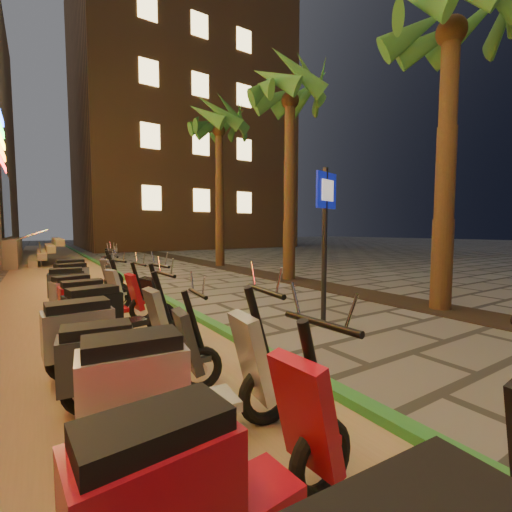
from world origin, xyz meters
TOP-DOWN VIEW (x-y plane):
  - ground at (0.00, 0.00)m, footprint 120.00×120.00m
  - parking_strip at (-2.60, 10.00)m, footprint 3.40×60.00m
  - green_curb at (-0.90, 10.00)m, footprint 0.18×60.00m
  - planting_strip at (3.60, 5.00)m, footprint 1.20×40.00m
  - apartment_block at (9.00, 32.00)m, footprint 18.00×16.06m
  - palm_b at (3.60, 2.00)m, footprint 2.97×3.02m
  - palm_c at (3.60, 7.00)m, footprint 2.97×3.02m
  - palm_d at (3.60, 12.00)m, footprint 2.97×3.02m
  - pedestrian_sign at (0.67, 2.33)m, footprint 0.57×0.19m
  - scooter_4 at (-2.69, -0.41)m, footprint 1.62×0.57m
  - scooter_5 at (-2.53, 0.57)m, footprint 1.68×0.63m
  - scooter_6 at (-2.68, 1.40)m, footprint 1.49×0.55m
  - scooter_7 at (-2.73, 2.30)m, footprint 1.60×0.56m
  - scooter_8 at (-2.48, 3.23)m, footprint 1.61×0.72m
  - scooter_9 at (-2.50, 4.27)m, footprint 1.52×0.54m
  - scooter_10 at (-2.61, 5.19)m, footprint 1.48×0.80m
  - scooter_11 at (-2.60, 6.12)m, footprint 1.57×0.57m
  - scooter_12 at (-2.46, 7.03)m, footprint 1.59×0.84m
  - scooter_13 at (-2.37, 7.96)m, footprint 1.61×0.57m

SIDE VIEW (x-z plane):
  - ground at x=0.00m, z-range 0.00..0.00m
  - parking_strip at x=-2.60m, z-range 0.00..0.01m
  - planting_strip at x=3.60m, z-range 0.00..0.02m
  - green_curb at x=-0.90m, z-range 0.00..0.10m
  - scooter_6 at x=-2.68m, z-range -0.07..0.98m
  - scooter_10 at x=-2.61m, z-range -0.07..0.98m
  - scooter_9 at x=-2.50m, z-range -0.07..1.00m
  - scooter_11 at x=-2.60m, z-range -0.07..1.03m
  - scooter_8 at x=-2.48m, z-range -0.07..1.05m
  - scooter_7 at x=-2.73m, z-range -0.07..1.06m
  - scooter_12 at x=-2.46m, z-range -0.07..1.06m
  - scooter_4 at x=-2.69m, z-range -0.07..1.06m
  - scooter_13 at x=-2.37m, z-range -0.07..1.07m
  - scooter_5 at x=-2.53m, z-range -0.08..1.10m
  - pedestrian_sign at x=0.67m, z-range 0.39..3.02m
  - palm_b at x=3.60m, z-range 2.18..8.84m
  - palm_c at x=3.60m, z-range 2.27..9.18m
  - palm_d at x=3.60m, z-range 2.36..9.53m
  - apartment_block at x=9.00m, z-range 0.00..25.00m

